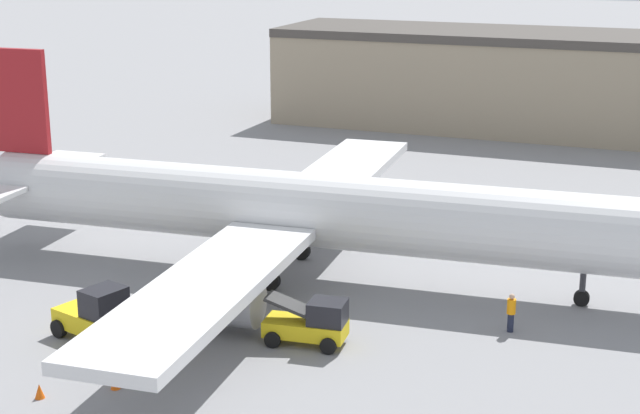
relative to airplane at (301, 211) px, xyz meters
The scene contains 7 objects.
ground_plane 3.42m from the airplane, ahead, with size 400.00×400.00×0.00m, color gray.
airplane is the anchor object (origin of this frame).
ground_crew_worker 11.47m from the airplane, 16.30° to the right, with size 0.37×0.37×1.69m.
baggage_tug 11.41m from the airplane, 116.29° to the right, with size 3.37×2.82×2.30m.
belt_loader_truck 8.49m from the airplane, 64.61° to the right, with size 3.45×2.03×1.99m.
safety_cone_near 14.16m from the airplane, 97.08° to the right, with size 0.36×0.36×0.55m.
safety_cone_far 16.11m from the airplane, 104.00° to the right, with size 0.36×0.36×0.55m.
Camera 1 is at (16.29, -41.52, 16.28)m, focal length 55.00 mm.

